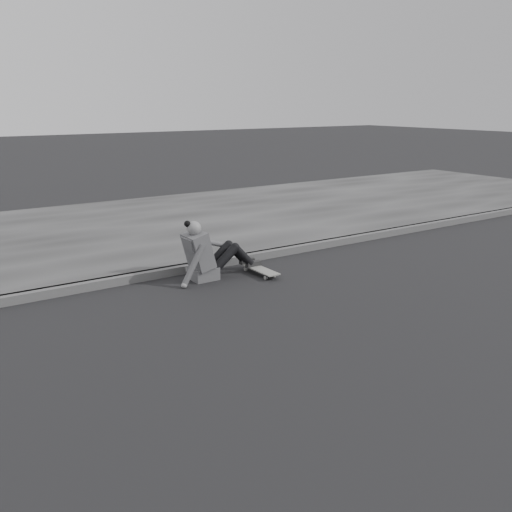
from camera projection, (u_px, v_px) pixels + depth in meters
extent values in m
plane|color=black|center=(348.00, 312.00, 6.86)|extent=(80.00, 80.00, 0.00)
cube|color=#4D4D4D|center=(235.00, 260.00, 8.91)|extent=(24.00, 0.16, 0.12)
cube|color=#373737|center=(155.00, 226.00, 11.33)|extent=(24.00, 6.00, 0.12)
cylinder|color=gray|center=(265.00, 278.00, 8.12)|extent=(0.03, 0.05, 0.05)
cylinder|color=gray|center=(274.00, 276.00, 8.20)|extent=(0.03, 0.05, 0.05)
cylinder|color=gray|center=(246.00, 269.00, 8.54)|extent=(0.03, 0.05, 0.05)
cylinder|color=gray|center=(254.00, 267.00, 8.62)|extent=(0.03, 0.05, 0.05)
cube|color=#313134|center=(270.00, 275.00, 8.15)|extent=(0.16, 0.04, 0.03)
cube|color=#313134|center=(250.00, 266.00, 8.57)|extent=(0.16, 0.04, 0.03)
cube|color=slate|center=(260.00, 269.00, 8.35)|extent=(0.20, 0.78, 0.02)
cube|color=#4C4C4E|center=(203.00, 273.00, 8.12)|extent=(0.36, 0.34, 0.18)
cube|color=#4C4C4E|center=(198.00, 251.00, 7.99)|extent=(0.37, 0.40, 0.57)
cube|color=#4C4C4E|center=(190.00, 244.00, 7.89)|extent=(0.14, 0.30, 0.20)
cylinder|color=gray|center=(195.00, 234.00, 7.90)|extent=(0.09, 0.09, 0.08)
sphere|color=gray|center=(194.00, 228.00, 7.88)|extent=(0.20, 0.20, 0.20)
sphere|color=black|center=(187.00, 224.00, 7.82)|extent=(0.09, 0.09, 0.09)
cylinder|color=black|center=(225.00, 258.00, 8.17)|extent=(0.43, 0.13, 0.39)
cylinder|color=black|center=(219.00, 255.00, 8.31)|extent=(0.43, 0.13, 0.39)
cylinder|color=black|center=(243.00, 255.00, 8.33)|extent=(0.35, 0.11, 0.36)
cylinder|color=black|center=(236.00, 253.00, 8.47)|extent=(0.35, 0.11, 0.36)
sphere|color=black|center=(235.00, 247.00, 8.22)|extent=(0.13, 0.13, 0.13)
sphere|color=black|center=(229.00, 245.00, 8.36)|extent=(0.13, 0.13, 0.13)
cube|color=#242424|center=(254.00, 264.00, 8.47)|extent=(0.24, 0.08, 0.07)
cube|color=#242424|center=(247.00, 261.00, 8.62)|extent=(0.24, 0.08, 0.07)
cylinder|color=#4C4C4E|center=(193.00, 266.00, 7.76)|extent=(0.38, 0.08, 0.58)
sphere|color=gray|center=(184.00, 286.00, 7.73)|extent=(0.08, 0.08, 0.08)
cylinder|color=#4C4C4E|center=(208.00, 242.00, 8.24)|extent=(0.48, 0.08, 0.21)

